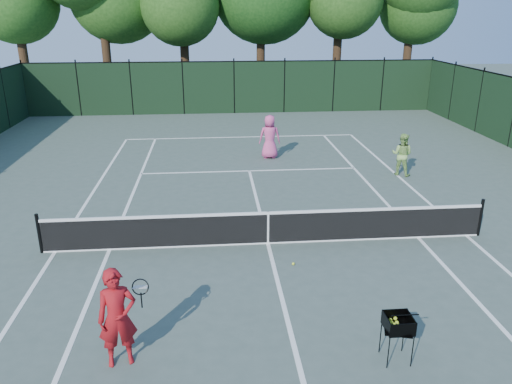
{
  "coord_description": "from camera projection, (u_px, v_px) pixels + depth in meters",
  "views": [
    {
      "loc": [
        -1.38,
        -11.87,
        5.81
      ],
      "look_at": [
        -0.23,
        1.0,
        1.1
      ],
      "focal_mm": 35.0,
      "sensor_mm": 36.0,
      "label": 1
    }
  ],
  "objects": [
    {
      "name": "fence_far",
      "position": [
        234.0,
        88.0,
        29.54
      ],
      "size": [
        24.0,
        0.05,
        3.0
      ],
      "primitive_type": "cube",
      "color": "black",
      "rests_on": "ground"
    },
    {
      "name": "coach",
      "position": [
        117.0,
        318.0,
        8.46
      ],
      "size": [
        0.88,
        0.79,
        1.81
      ],
      "rotation": [
        0.0,
        0.0,
        0.24
      ],
      "color": "#A21218",
      "rests_on": "ground"
    },
    {
      "name": "tennis_net",
      "position": [
        268.0,
        227.0,
        13.05
      ],
      "size": [
        11.69,
        0.09,
        1.06
      ],
      "color": "black",
      "rests_on": "ground"
    },
    {
      "name": "center_service_line",
      "position": [
        268.0,
        243.0,
        13.21
      ],
      "size": [
        0.1,
        12.8,
        0.01
      ],
      "primitive_type": "cube",
      "color": "white",
      "rests_on": "ground"
    },
    {
      "name": "sideline_doubles_right",
      "position": [
        466.0,
        236.0,
        13.67
      ],
      "size": [
        0.1,
        23.77,
        0.01
      ],
      "primitive_type": "cube",
      "color": "white",
      "rests_on": "ground"
    },
    {
      "name": "loose_ball_midcourt",
      "position": [
        293.0,
        264.0,
        12.08
      ],
      "size": [
        0.07,
        0.07,
        0.07
      ],
      "primitive_type": "sphere",
      "color": "#DAEB30",
      "rests_on": "ground"
    },
    {
      "name": "baseline_far",
      "position": [
        241.0,
        137.0,
        24.33
      ],
      "size": [
        10.97,
        0.1,
        0.01
      ],
      "primitive_type": "cube",
      "color": "white",
      "rests_on": "ground"
    },
    {
      "name": "sideline_singles_right",
      "position": [
        418.0,
        237.0,
        13.55
      ],
      "size": [
        0.1,
        23.77,
        0.01
      ],
      "primitive_type": "cube",
      "color": "white",
      "rests_on": "ground"
    },
    {
      "name": "sideline_singles_left",
      "position": [
        110.0,
        250.0,
        12.86
      ],
      "size": [
        0.1,
        23.77,
        0.01
      ],
      "primitive_type": "cube",
      "color": "white",
      "rests_on": "ground"
    },
    {
      "name": "ground",
      "position": [
        268.0,
        244.0,
        13.21
      ],
      "size": [
        90.0,
        90.0,
        0.0
      ],
      "primitive_type": "plane",
      "color": "#44534A",
      "rests_on": "ground"
    },
    {
      "name": "service_line_far",
      "position": [
        249.0,
        171.0,
        19.2
      ],
      "size": [
        8.23,
        0.1,
        0.01
      ],
      "primitive_type": "cube",
      "color": "white",
      "rests_on": "ground"
    },
    {
      "name": "ball_hopper",
      "position": [
        398.0,
        323.0,
        8.58
      ],
      "size": [
        0.57,
        0.57,
        0.89
      ],
      "rotation": [
        0.0,
        0.0,
        -0.28
      ],
      "color": "black",
      "rests_on": "ground"
    },
    {
      "name": "sideline_doubles_left",
      "position": [
        55.0,
        252.0,
        12.75
      ],
      "size": [
        0.1,
        23.77,
        0.01
      ],
      "primitive_type": "cube",
      "color": "white",
      "rests_on": "ground"
    },
    {
      "name": "player_green",
      "position": [
        402.0,
        154.0,
        18.48
      ],
      "size": [
        0.97,
        0.93,
        1.58
      ],
      "rotation": [
        0.0,
        0.0,
        2.54
      ],
      "color": "#8EBC5E",
      "rests_on": "ground"
    },
    {
      "name": "player_pink",
      "position": [
        270.0,
        137.0,
        20.61
      ],
      "size": [
        0.91,
        0.62,
        1.81
      ],
      "rotation": [
        0.0,
        0.0,
        3.09
      ],
      "color": "#D44A87",
      "rests_on": "ground"
    }
  ]
}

